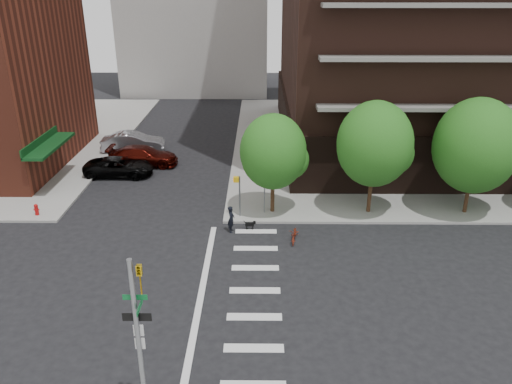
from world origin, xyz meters
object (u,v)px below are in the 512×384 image
(parked_car_black, at_px, (119,167))
(parked_car_maroon, at_px, (143,156))
(traffic_signal, at_px, (141,355))
(parked_car_silver, at_px, (133,142))
(dog_walker, at_px, (231,219))
(fire_hydrant, at_px, (36,209))
(scooter, at_px, (295,234))

(parked_car_black, distance_m, parked_car_maroon, 2.62)
(traffic_signal, bearing_deg, parked_car_silver, 104.14)
(parked_car_silver, bearing_deg, dog_walker, -152.39)
(parked_car_black, height_order, parked_car_silver, parked_car_silver)
(fire_hydrant, height_order, dog_walker, dog_walker)
(traffic_signal, relative_size, parked_car_maroon, 1.11)
(traffic_signal, xyz_separation_m, parked_car_silver, (-7.05, 27.97, -1.84))
(parked_car_maroon, relative_size, scooter, 3.38)
(fire_hydrant, bearing_deg, parked_car_silver, 76.77)
(fire_hydrant, relative_size, dog_walker, 0.46)
(parked_car_black, relative_size, dog_walker, 3.16)
(scooter, relative_size, dog_walker, 1.00)
(parked_car_black, xyz_separation_m, parked_car_maroon, (1.30, 2.27, 0.08))
(parked_car_black, height_order, dog_walker, dog_walker)
(dog_walker, bearing_deg, parked_car_maroon, 41.86)
(parked_car_silver, relative_size, dog_walker, 3.26)
(parked_car_black, height_order, parked_car_maroon, parked_car_maroon)
(traffic_signal, distance_m, parked_car_black, 23.48)
(traffic_signal, bearing_deg, parked_car_maroon, 102.55)
(traffic_signal, relative_size, parked_car_silver, 1.15)
(fire_hydrant, bearing_deg, traffic_signal, -56.74)
(fire_hydrant, bearing_deg, scooter, -10.58)
(parked_car_silver, height_order, dog_walker, parked_car_silver)
(fire_hydrant, height_order, parked_car_silver, parked_car_silver)
(scooter, height_order, dog_walker, dog_walker)
(traffic_signal, xyz_separation_m, scooter, (5.63, 12.37, -2.28))
(fire_hydrant, relative_size, parked_car_silver, 0.14)
(parked_car_black, bearing_deg, parked_car_silver, 3.40)
(traffic_signal, height_order, scooter, traffic_signal)
(traffic_signal, height_order, dog_walker, traffic_signal)
(fire_hydrant, distance_m, parked_car_maroon, 10.41)
(parked_car_maroon, distance_m, dog_walker, 13.47)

